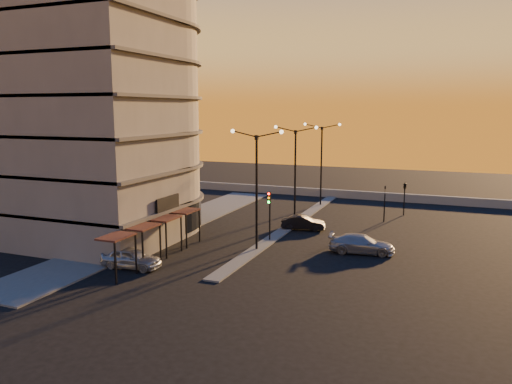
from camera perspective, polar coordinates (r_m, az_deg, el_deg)
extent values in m
plane|color=black|center=(39.77, 0.07, -6.65)|extent=(120.00, 120.00, 0.00)
cube|color=#50504D|center=(47.83, -9.91, -3.96)|extent=(5.00, 40.00, 0.12)
cube|color=#50504D|center=(48.89, 4.42, -3.55)|extent=(1.20, 36.00, 0.12)
cube|color=gray|center=(63.56, 10.48, -0.26)|extent=(44.00, 0.50, 1.00)
cylinder|color=#67625B|center=(46.92, -15.37, 10.91)|extent=(14.00, 14.00, 25.00)
cube|color=#67625B|center=(43.03, -19.44, 10.88)|extent=(14.00, 10.00, 25.00)
cylinder|color=black|center=(47.83, -14.80, -2.25)|extent=(14.16, 14.16, 2.40)
cube|color=black|center=(40.20, -10.05, -1.35)|extent=(0.15, 3.20, 1.20)
cylinder|color=black|center=(38.77, 0.07, -0.25)|extent=(0.18, 0.18, 9.00)
cube|color=black|center=(38.28, 0.07, 6.26)|extent=(0.25, 0.25, 0.35)
sphere|color=#FFE5B2|center=(39.04, -2.68, 6.97)|extent=(0.32, 0.32, 0.32)
sphere|color=#FFE5B2|center=(37.56, 2.92, 6.88)|extent=(0.32, 0.32, 0.32)
cylinder|color=black|center=(48.09, 4.49, 1.61)|extent=(0.18, 0.18, 9.00)
cube|color=black|center=(47.70, 4.56, 6.85)|extent=(0.25, 0.25, 0.35)
sphere|color=#FFE5B2|center=(48.31, 2.28, 7.44)|extent=(0.32, 0.32, 0.32)
sphere|color=#FFE5B2|center=(47.12, 6.90, 7.33)|extent=(0.32, 0.32, 0.32)
cylinder|color=black|center=(57.64, 7.46, 2.85)|extent=(0.18, 0.18, 9.00)
cube|color=black|center=(57.32, 7.56, 7.23)|extent=(0.25, 0.25, 0.35)
sphere|color=#FFE5B2|center=(57.83, 5.63, 7.73)|extent=(0.32, 0.32, 0.32)
sphere|color=#FFE5B2|center=(56.84, 9.54, 7.61)|extent=(0.32, 0.32, 0.32)
cylinder|color=black|center=(42.08, 1.58, -3.50)|extent=(0.12, 0.12, 3.20)
cube|color=black|center=(41.49, 1.51, -0.66)|extent=(0.28, 0.16, 1.00)
sphere|color=#FF0C05|center=(41.34, 1.46, -0.21)|extent=(0.20, 0.20, 0.20)
sphere|color=orange|center=(41.40, 1.46, -0.68)|extent=(0.20, 0.20, 0.20)
sphere|color=#0CFF26|center=(41.46, 1.46, -1.16)|extent=(0.20, 0.20, 0.20)
cylinder|color=black|center=(50.80, 14.46, -1.79)|extent=(0.12, 0.12, 2.80)
imported|color=black|center=(50.49, 14.54, 0.21)|extent=(0.13, 0.16, 0.80)
cylinder|color=black|center=(54.55, 16.57, -1.12)|extent=(0.12, 0.12, 2.80)
imported|color=black|center=(54.27, 16.66, 0.74)|extent=(0.42, 1.99, 0.80)
imported|color=#ADB1B5|center=(36.31, -14.08, -7.31)|extent=(4.40, 2.01, 1.47)
imported|color=black|center=(46.39, 5.43, -3.52)|extent=(4.15, 1.99, 1.31)
imported|color=#929398|center=(39.66, 11.96, -5.81)|extent=(5.26, 2.73, 1.46)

